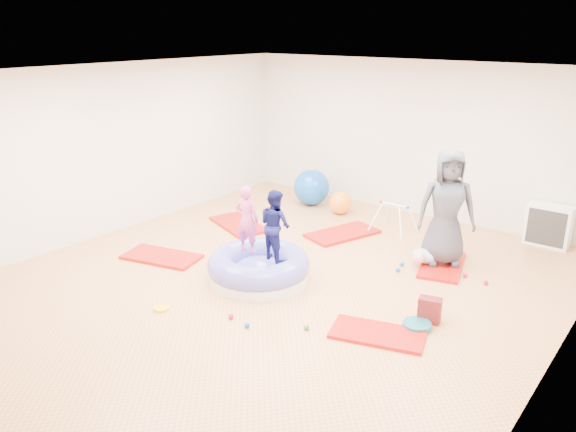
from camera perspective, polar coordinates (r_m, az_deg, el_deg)
The scene contains 19 objects.
room at distance 7.26m, azimuth -1.45°, elevation 3.13°, with size 7.01×8.01×2.81m.
gym_mat_front_left at distance 8.77m, azimuth -12.72°, elevation -4.06°, with size 1.16×0.58×0.05m, color #B4240D.
gym_mat_mid_left at distance 9.95m, azimuth -5.06°, elevation -0.86°, with size 1.19×0.60×0.05m, color #B4240D.
gym_mat_center_back at distance 9.52m, azimuth 5.55°, elevation -1.78°, with size 1.22×0.61×0.05m, color #B4240D.
gym_mat_right at distance 6.62m, azimuth 9.09°, elevation -11.75°, with size 1.06×0.53×0.04m, color #B4240D.
gym_mat_rear_right at distance 8.58m, azimuth 15.39°, elevation -4.81°, with size 1.14×0.57×0.05m, color #B4240D.
inflatable_cushion at distance 7.82m, azimuth -2.98°, elevation -5.28°, with size 1.43×1.43×0.45m.
child_pink at distance 7.69m, azimuth -4.19°, elevation 0.01°, with size 0.35×0.23×0.96m, color #D0488B.
child_navy at distance 7.44m, azimuth -1.33°, elevation -0.55°, with size 0.47×0.37×0.97m, color #0E1046.
adult_caregiver at distance 8.33m, azimuth 15.82°, elevation 0.85°, with size 0.83×0.54×1.69m, color #3B3D48.
infant at distance 8.45m, azimuth 13.53°, elevation -4.00°, with size 0.37×0.38×0.22m.
ball_pit_balls at distance 7.64m, azimuth 6.14°, elevation -7.14°, with size 3.63×2.99×0.07m.
exercise_ball_blue at distance 11.01m, azimuth 2.41°, elevation 2.93°, with size 0.70×0.70×0.70m, color blue.
exercise_ball_orange at distance 10.53m, azimuth 5.37°, elevation 1.36°, with size 0.43×0.43×0.43m, color orange.
infant_play_gym at distance 9.67m, azimuth 10.70°, elevation 0.28°, with size 0.66×0.63×0.51m.
cube_shelf at distance 9.87m, azimuth 24.95°, elevation -0.87°, with size 0.67×0.33×0.67m.
balance_disc at distance 6.85m, azimuth 12.96°, elevation -10.79°, with size 0.33×0.33×0.07m, color #1A6577.
backpack at distance 6.97m, azimuth 14.19°, elevation -9.24°, with size 0.27×0.16×0.31m, color red.
yellow_toy at distance 7.27m, azimuth -12.75°, elevation -9.13°, with size 0.20×0.20×0.03m, color yellow.
Camera 1 is at (4.43, -5.41, 3.37)m, focal length 35.00 mm.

